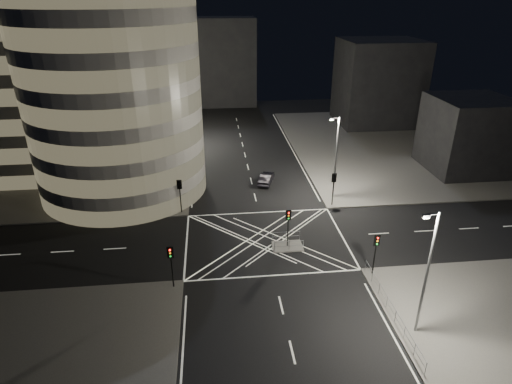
{
  "coord_description": "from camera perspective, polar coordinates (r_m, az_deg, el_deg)",
  "views": [
    {
      "loc": [
        -4.94,
        -36.99,
        23.18
      ],
      "look_at": [
        -0.41,
        5.23,
        3.0
      ],
      "focal_mm": 30.0,
      "sensor_mm": 36.0,
      "label": 1
    }
  ],
  "objects": [
    {
      "name": "tree_e",
      "position": [
        72.6,
        -10.48,
        10.26
      ],
      "size": [
        4.5,
        4.5,
        7.15
      ],
      "color": "black",
      "rests_on": "sidewalk_far_left"
    },
    {
      "name": "traffic_signal_fr",
      "position": [
        50.17,
        10.32,
        1.16
      ],
      "size": [
        0.55,
        0.22,
        4.0
      ],
      "color": "black",
      "rests_on": "sidewalk_far_right"
    },
    {
      "name": "traffic_signal_nl",
      "position": [
        36.56,
        -11.27,
        -8.8
      ],
      "size": [
        0.55,
        0.22,
        4.0
      ],
      "color": "black",
      "rests_on": "sidewalk_near_left"
    },
    {
      "name": "sidewalk_far_left",
      "position": [
        72.16,
        -25.3,
        4.24
      ],
      "size": [
        42.0,
        42.0,
        0.15
      ],
      "primitive_type": "cube",
      "color": "#595753",
      "rests_on": "ground"
    },
    {
      "name": "railing_near_right",
      "position": [
        36.02,
        17.56,
        -14.62
      ],
      "size": [
        0.06,
        11.7,
        1.1
      ],
      "primitive_type": "cube",
      "color": "slate",
      "rests_on": "sidewalk_near_right"
    },
    {
      "name": "building_far_end",
      "position": [
        96.05,
        -5.75,
        16.81
      ],
      "size": [
        18.0,
        8.0,
        18.0
      ],
      "primitive_type": "cube",
      "color": "black",
      "rests_on": "ground"
    },
    {
      "name": "street_lamp_right_far",
      "position": [
        51.31,
        10.58,
        4.87
      ],
      "size": [
        1.25,
        0.25,
        10.0
      ],
      "color": "slate",
      "rests_on": "sidewalk_far_right"
    },
    {
      "name": "tree_c",
      "position": [
        61.03,
        -11.17,
        7.59
      ],
      "size": [
        3.89,
        3.89,
        7.09
      ],
      "color": "black",
      "rests_on": "sidewalk_far_left"
    },
    {
      "name": "office_block_rear",
      "position": [
        81.7,
        -18.83,
        15.67
      ],
      "size": [
        24.0,
        16.0,
        22.0
      ],
      "primitive_type": "cube",
      "color": "gray",
      "rests_on": "sidewalk_far_left"
    },
    {
      "name": "traffic_signal_nr",
      "position": [
        38.87,
        15.7,
        -7.08
      ],
      "size": [
        0.55,
        0.22,
        4.0
      ],
      "color": "black",
      "rests_on": "sidewalk_near_right"
    },
    {
      "name": "tree_d",
      "position": [
        66.59,
        -10.85,
        9.66
      ],
      "size": [
        5.21,
        5.21,
        8.45
      ],
      "color": "black",
      "rests_on": "sidewalk_far_left"
    },
    {
      "name": "traffic_signal_fl",
      "position": [
        48.41,
        -10.13,
        0.25
      ],
      "size": [
        0.55,
        0.22,
        4.0
      ],
      "color": "black",
      "rests_on": "sidewalk_far_left"
    },
    {
      "name": "street_lamp_left_near",
      "position": [
        52.26,
        -10.74,
        5.24
      ],
      "size": [
        1.25,
        0.25,
        10.0
      ],
      "color": "slate",
      "rests_on": "sidewalk_far_left"
    },
    {
      "name": "sedan",
      "position": [
        56.21,
        1.37,
        1.84
      ],
      "size": [
        2.77,
        4.5,
        1.4
      ],
      "primitive_type": "imported",
      "rotation": [
        0.0,
        0.0,
        2.81
      ],
      "color": "black",
      "rests_on": "ground"
    },
    {
      "name": "building_right_near",
      "position": [
        65.98,
        26.36,
        6.9
      ],
      "size": [
        10.0,
        10.0,
        10.0
      ],
      "primitive_type": "cube",
      "color": "black",
      "rests_on": "sidewalk_far_right"
    },
    {
      "name": "street_lamp_left_far",
      "position": [
        69.42,
        -9.8,
        10.33
      ],
      "size": [
        1.25,
        0.25,
        10.0
      ],
      "color": "slate",
      "rests_on": "sidewalk_far_left"
    },
    {
      "name": "railing_island_north",
      "position": [
        43.33,
        4.01,
        -5.9
      ],
      "size": [
        2.8,
        0.06,
        1.1
      ],
      "primitive_type": "cube",
      "color": "slate",
      "rests_on": "central_island"
    },
    {
      "name": "office_tower_curved",
      "position": [
        58.87,
        -22.21,
        13.31
      ],
      "size": [
        30.0,
        29.0,
        27.2
      ],
      "color": "gray",
      "rests_on": "sidewalk_far_left"
    },
    {
      "name": "central_island",
      "position": [
        42.91,
        4.19,
        -7.23
      ],
      "size": [
        3.0,
        2.0,
        0.15
      ],
      "primitive_type": "cube",
      "color": "slate",
      "rests_on": "ground"
    },
    {
      "name": "railing_island_south",
      "position": [
        41.83,
        4.43,
        -7.17
      ],
      "size": [
        2.8,
        0.06,
        1.1
      ],
      "primitive_type": "cube",
      "color": "slate",
      "rests_on": "central_island"
    },
    {
      "name": "street_lamp_right_near",
      "position": [
        32.35,
        21.8,
        -9.72
      ],
      "size": [
        1.25,
        0.25,
        10.0
      ],
      "color": "slate",
      "rests_on": "sidewalk_near_right"
    },
    {
      "name": "traffic_signal_island",
      "position": [
        41.45,
        4.32,
        -3.93
      ],
      "size": [
        0.55,
        0.22,
        4.0
      ],
      "color": "black",
      "rests_on": "central_island"
    },
    {
      "name": "building_right_far",
      "position": [
        84.42,
        15.97,
        13.88
      ],
      "size": [
        14.0,
        12.0,
        15.0
      ],
      "primitive_type": "cube",
      "color": "black",
      "rests_on": "sidewalk_far_right"
    },
    {
      "name": "tree_b",
      "position": [
        55.37,
        -11.6,
        5.66
      ],
      "size": [
        4.41,
        4.41,
        7.34
      ],
      "color": "black",
      "rests_on": "sidewalk_far_left"
    },
    {
      "name": "tree_a",
      "position": [
        49.96,
        -12.07,
        2.85
      ],
      "size": [
        3.86,
        3.86,
        6.56
      ],
      "color": "black",
      "rests_on": "sidewalk_far_left"
    },
    {
      "name": "ground",
      "position": [
        43.93,
        1.26,
        -6.43
      ],
      "size": [
        120.0,
        120.0,
        0.0
      ],
      "primitive_type": "plane",
      "color": "black",
      "rests_on": "ground"
    },
    {
      "name": "sidewalk_far_right",
      "position": [
        76.03,
        20.85,
        6.04
      ],
      "size": [
        42.0,
        42.0,
        0.15
      ],
      "primitive_type": "cube",
      "color": "#595753",
      "rests_on": "ground"
    }
  ]
}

